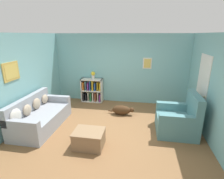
% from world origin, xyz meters
% --- Properties ---
extents(ground_plane, '(14.00, 14.00, 0.00)m').
position_xyz_m(ground_plane, '(0.00, 0.00, 0.00)').
color(ground_plane, brown).
extents(wall_back, '(5.60, 0.13, 2.60)m').
position_xyz_m(wall_back, '(0.00, 2.25, 1.30)').
color(wall_back, '#7AB7BC').
rests_on(wall_back, ground_plane).
extents(wall_left, '(0.13, 5.00, 2.60)m').
position_xyz_m(wall_left, '(-2.55, -0.00, 1.30)').
color(wall_left, '#7AB7BC').
rests_on(wall_left, ground_plane).
extents(wall_right, '(0.16, 5.00, 2.60)m').
position_xyz_m(wall_right, '(2.55, 0.02, 1.29)').
color(wall_right, '#7AB7BC').
rests_on(wall_right, ground_plane).
extents(couch, '(0.94, 1.92, 0.89)m').
position_xyz_m(couch, '(-2.00, -0.18, 0.32)').
color(couch, '#9399A3').
rests_on(couch, ground_plane).
extents(bookshelf, '(0.83, 0.34, 0.92)m').
position_xyz_m(bookshelf, '(-1.07, 2.02, 0.44)').
color(bookshelf, silver).
rests_on(bookshelf, ground_plane).
extents(recliner_chair, '(1.01, 1.02, 1.11)m').
position_xyz_m(recliner_chair, '(1.86, 0.17, 0.37)').
color(recliner_chair, slate).
rests_on(recliner_chair, ground_plane).
extents(coffee_table, '(0.71, 0.56, 0.41)m').
position_xyz_m(coffee_table, '(-0.33, -0.86, 0.22)').
color(coffee_table, '#846647').
rests_on(coffee_table, ground_plane).
extents(dog, '(0.89, 0.29, 0.32)m').
position_xyz_m(dog, '(0.23, 1.00, 0.16)').
color(dog, '#472D19').
rests_on(dog, ground_plane).
extents(vase, '(0.15, 0.15, 0.30)m').
position_xyz_m(vase, '(-1.01, 2.01, 1.08)').
color(vase, silver).
rests_on(vase, bookshelf).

